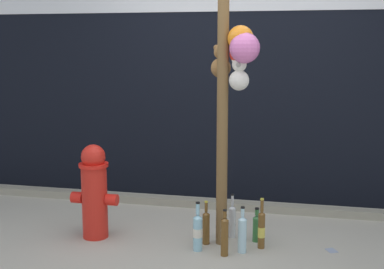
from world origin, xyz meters
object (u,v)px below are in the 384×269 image
(bottle_0, at_px, (206,226))
(bottle_2, at_px, (232,220))
(bottle_6, at_px, (225,236))
(bottle_4, at_px, (257,227))
(memorial_post, at_px, (231,34))
(fire_hydrant, at_px, (94,191))
(bottle_1, at_px, (242,233))
(bottle_5, at_px, (198,231))
(bottle_3, at_px, (261,229))

(bottle_0, relative_size, bottle_2, 0.96)
(bottle_2, bearing_deg, bottle_6, -89.75)
(bottle_4, distance_m, bottle_6, 0.43)
(bottle_0, height_order, bottle_2, bottle_2)
(memorial_post, distance_m, bottle_4, 1.64)
(fire_hydrant, xyz_separation_m, bottle_1, (1.29, -0.06, -0.25))
(bottle_2, xyz_separation_m, bottle_4, (0.22, -0.05, -0.03))
(bottle_0, xyz_separation_m, bottle_5, (-0.04, -0.16, 0.01))
(fire_hydrant, bearing_deg, bottle_4, 8.43)
(bottle_1, height_order, bottle_5, bottle_5)
(fire_hydrant, bearing_deg, bottle_0, 3.21)
(fire_hydrant, height_order, bottle_2, fire_hydrant)
(bottle_3, bearing_deg, bottle_5, -161.70)
(bottle_3, distance_m, bottle_6, 0.35)
(memorial_post, bearing_deg, bottle_0, -168.88)
(memorial_post, bearing_deg, fire_hydrant, -175.49)
(bottle_4, bearing_deg, bottle_2, 166.38)
(memorial_post, relative_size, bottle_6, 7.81)
(bottle_1, distance_m, bottle_2, 0.34)
(bottle_5, bearing_deg, memorial_post, 40.41)
(bottle_4, bearing_deg, memorial_post, -152.80)
(bottle_3, relative_size, bottle_4, 1.43)
(bottle_2, height_order, bottle_6, bottle_2)
(bottle_1, bearing_deg, bottle_3, 41.33)
(bottle_1, bearing_deg, memorial_post, 130.81)
(fire_hydrant, xyz_separation_m, bottle_5, (0.93, -0.10, -0.25))
(memorial_post, relative_size, bottle_0, 7.98)
(bottle_0, xyz_separation_m, bottle_6, (0.19, -0.22, 0.02))
(memorial_post, xyz_separation_m, bottle_6, (0.00, -0.25, -1.58))
(bottle_0, relative_size, bottle_4, 1.26)
(fire_hydrant, bearing_deg, bottle_3, 2.55)
(fire_hydrant, height_order, bottle_3, fire_hydrant)
(memorial_post, distance_m, fire_hydrant, 1.77)
(bottle_0, distance_m, bottle_6, 0.29)
(bottle_5, bearing_deg, bottle_3, 18.30)
(bottle_0, bearing_deg, memorial_post, 11.12)
(bottle_1, relative_size, bottle_3, 0.90)
(fire_hydrant, relative_size, bottle_1, 2.15)
(bottle_1, bearing_deg, bottle_6, -142.09)
(bottle_4, height_order, bottle_6, bottle_6)
(bottle_5, bearing_deg, bottle_2, 57.51)
(bottle_0, relative_size, bottle_5, 0.91)
(bottle_4, distance_m, bottle_5, 0.54)
(bottle_0, distance_m, bottle_5, 0.16)
(memorial_post, relative_size, fire_hydrant, 3.64)
(bottle_0, xyz_separation_m, bottle_1, (0.32, -0.12, 0.01))
(bottle_2, distance_m, bottle_5, 0.43)
(bottle_0, bearing_deg, fire_hydrant, -176.79)
(bottle_0, bearing_deg, bottle_5, -103.76)
(bottle_1, bearing_deg, fire_hydrant, 177.30)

